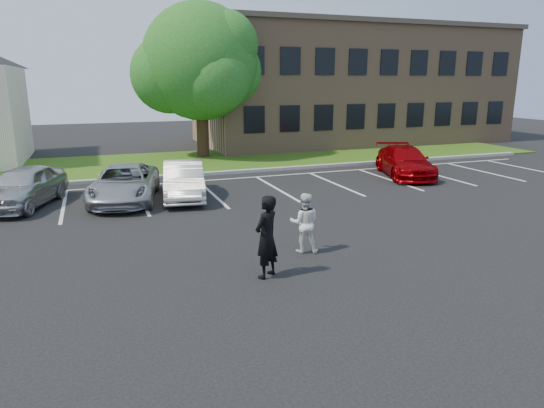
% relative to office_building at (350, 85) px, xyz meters
% --- Properties ---
extents(ground_plane, '(90.00, 90.00, 0.00)m').
position_rel_office_building_xyz_m(ground_plane, '(-14.00, -21.99, -4.16)').
color(ground_plane, black).
rests_on(ground_plane, ground).
extents(curb, '(40.00, 0.30, 0.15)m').
position_rel_office_building_xyz_m(curb, '(-14.00, -9.99, -4.08)').
color(curb, gray).
rests_on(curb, ground).
extents(grass_strip, '(44.00, 8.00, 0.08)m').
position_rel_office_building_xyz_m(grass_strip, '(-14.00, -5.99, -4.12)').
color(grass_strip, '#264B0E').
rests_on(grass_strip, ground).
extents(stall_lines, '(34.00, 5.36, 0.01)m').
position_rel_office_building_xyz_m(stall_lines, '(-12.60, -13.04, -4.15)').
color(stall_lines, silver).
rests_on(stall_lines, ground).
extents(office_building, '(22.40, 10.40, 8.30)m').
position_rel_office_building_xyz_m(office_building, '(0.00, 0.00, 0.00)').
color(office_building, '#9D7958').
rests_on(office_building, ground).
extents(tree, '(7.80, 7.20, 8.80)m').
position_rel_office_building_xyz_m(tree, '(-12.16, -4.37, 1.19)').
color(tree, black).
rests_on(tree, ground).
extents(man_black_suit, '(0.86, 0.80, 1.97)m').
position_rel_office_building_xyz_m(man_black_suit, '(-14.82, -22.84, -3.18)').
color(man_black_suit, black).
rests_on(man_black_suit, ground).
extents(man_white_shirt, '(0.96, 0.86, 1.62)m').
position_rel_office_building_xyz_m(man_white_shirt, '(-13.30, -21.58, -3.35)').
color(man_white_shirt, silver).
rests_on(man_white_shirt, ground).
extents(car_silver_west, '(3.14, 4.70, 1.49)m').
position_rel_office_building_xyz_m(car_silver_west, '(-20.87, -13.58, -3.42)').
color(car_silver_west, '#ACACB1').
rests_on(car_silver_west, ground).
extents(car_silver_minivan, '(3.23, 5.28, 1.37)m').
position_rel_office_building_xyz_m(car_silver_minivan, '(-17.40, -14.03, -3.47)').
color(car_silver_minivan, '#A2A4A9').
rests_on(car_silver_minivan, ground).
extents(car_white_sedan, '(2.14, 4.46, 1.41)m').
position_rel_office_building_xyz_m(car_white_sedan, '(-15.20, -14.31, -3.45)').
color(car_white_sedan, silver).
rests_on(car_white_sedan, ground).
extents(car_red_compact, '(3.39, 5.20, 1.40)m').
position_rel_office_building_xyz_m(car_red_compact, '(-4.45, -13.53, -3.46)').
color(car_red_compact, '#840003').
rests_on(car_red_compact, ground).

